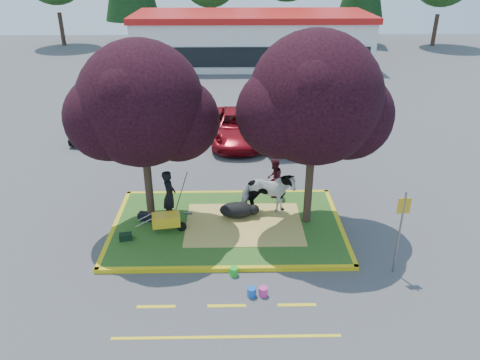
{
  "coord_description": "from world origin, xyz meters",
  "views": [
    {
      "loc": [
        0.19,
        -14.56,
        9.01
      ],
      "look_at": [
        0.46,
        0.5,
        1.69
      ],
      "focal_mm": 35.0,
      "sensor_mm": 36.0,
      "label": 1
    }
  ],
  "objects_px": {
    "sign_post": "(401,223)",
    "car_silver": "(149,137)",
    "handler": "(169,196)",
    "bucket_green": "(234,272)",
    "calf": "(237,210)",
    "bucket_pink": "(263,292)",
    "car_black": "(90,127)",
    "bucket_blue": "(252,292)",
    "cow": "(268,193)",
    "wheelbarrow": "(166,220)"
  },
  "relations": [
    {
      "from": "bucket_pink",
      "to": "bucket_blue",
      "type": "height_order",
      "value": "bucket_blue"
    },
    {
      "from": "bucket_pink",
      "to": "car_silver",
      "type": "distance_m",
      "value": 12.71
    },
    {
      "from": "bucket_pink",
      "to": "car_black",
      "type": "height_order",
      "value": "car_black"
    },
    {
      "from": "handler",
      "to": "car_black",
      "type": "relative_size",
      "value": 0.54
    },
    {
      "from": "wheelbarrow",
      "to": "bucket_blue",
      "type": "height_order",
      "value": "wheelbarrow"
    },
    {
      "from": "bucket_blue",
      "to": "car_black",
      "type": "relative_size",
      "value": 0.08
    },
    {
      "from": "cow",
      "to": "bucket_pink",
      "type": "distance_m",
      "value": 4.66
    },
    {
      "from": "calf",
      "to": "bucket_blue",
      "type": "relative_size",
      "value": 4.56
    },
    {
      "from": "wheelbarrow",
      "to": "car_silver",
      "type": "bearing_deg",
      "value": 93.49
    },
    {
      "from": "bucket_green",
      "to": "car_silver",
      "type": "relative_size",
      "value": 0.08
    },
    {
      "from": "sign_post",
      "to": "bucket_pink",
      "type": "bearing_deg",
      "value": -170.2
    },
    {
      "from": "sign_post",
      "to": "bucket_pink",
      "type": "relative_size",
      "value": 10.12
    },
    {
      "from": "handler",
      "to": "bucket_green",
      "type": "relative_size",
      "value": 7.1
    },
    {
      "from": "bucket_pink",
      "to": "calf",
      "type": "bearing_deg",
      "value": 99.33
    },
    {
      "from": "calf",
      "to": "bucket_blue",
      "type": "bearing_deg",
      "value": -63.75
    },
    {
      "from": "cow",
      "to": "car_black",
      "type": "relative_size",
      "value": 0.56
    },
    {
      "from": "calf",
      "to": "car_silver",
      "type": "xyz_separation_m",
      "value": [
        -4.38,
        7.33,
        0.17
      ]
    },
    {
      "from": "handler",
      "to": "sign_post",
      "type": "distance_m",
      "value": 7.97
    },
    {
      "from": "sign_post",
      "to": "bucket_blue",
      "type": "height_order",
      "value": "sign_post"
    },
    {
      "from": "bucket_blue",
      "to": "handler",
      "type": "bearing_deg",
      "value": 123.77
    },
    {
      "from": "calf",
      "to": "handler",
      "type": "xyz_separation_m",
      "value": [
        -2.45,
        -0.12,
        0.69
      ]
    },
    {
      "from": "bucket_green",
      "to": "car_silver",
      "type": "xyz_separation_m",
      "value": [
        -4.24,
        10.67,
        0.46
      ]
    },
    {
      "from": "cow",
      "to": "wheelbarrow",
      "type": "bearing_deg",
      "value": 111.36
    },
    {
      "from": "bucket_pink",
      "to": "handler",
      "type": "bearing_deg",
      "value": 127.01
    },
    {
      "from": "cow",
      "to": "bucket_green",
      "type": "xyz_separation_m",
      "value": [
        -1.28,
        -3.59,
        -0.85
      ]
    },
    {
      "from": "cow",
      "to": "calf",
      "type": "xyz_separation_m",
      "value": [
        -1.14,
        -0.25,
        -0.56
      ]
    },
    {
      "from": "cow",
      "to": "bucket_green",
      "type": "relative_size",
      "value": 7.27
    },
    {
      "from": "wheelbarrow",
      "to": "sign_post",
      "type": "relative_size",
      "value": 0.62
    },
    {
      "from": "calf",
      "to": "bucket_pink",
      "type": "relative_size",
      "value": 4.68
    },
    {
      "from": "wheelbarrow",
      "to": "bucket_blue",
      "type": "xyz_separation_m",
      "value": [
        2.85,
        -3.36,
        -0.46
      ]
    },
    {
      "from": "car_silver",
      "to": "calf",
      "type": "bearing_deg",
      "value": 139.1
    },
    {
      "from": "wheelbarrow",
      "to": "sign_post",
      "type": "xyz_separation_m",
      "value": [
        7.34,
        -2.27,
        1.16
      ]
    },
    {
      "from": "bucket_green",
      "to": "car_black",
      "type": "bearing_deg",
      "value": 122.03
    },
    {
      "from": "calf",
      "to": "sign_post",
      "type": "bearing_deg",
      "value": -12.33
    },
    {
      "from": "sign_post",
      "to": "car_black",
      "type": "relative_size",
      "value": 0.79
    },
    {
      "from": "bucket_green",
      "to": "bucket_pink",
      "type": "relative_size",
      "value": 0.99
    },
    {
      "from": "handler",
      "to": "car_silver",
      "type": "bearing_deg",
      "value": 6.34
    },
    {
      "from": "bucket_blue",
      "to": "calf",
      "type": "bearing_deg",
      "value": 94.84
    },
    {
      "from": "wheelbarrow",
      "to": "sign_post",
      "type": "distance_m",
      "value": 7.77
    },
    {
      "from": "handler",
      "to": "car_black",
      "type": "height_order",
      "value": "handler"
    },
    {
      "from": "handler",
      "to": "car_silver",
      "type": "xyz_separation_m",
      "value": [
        -1.93,
        7.45,
        -0.52
      ]
    },
    {
      "from": "car_black",
      "to": "bucket_blue",
      "type": "bearing_deg",
      "value": -54.34
    },
    {
      "from": "sign_post",
      "to": "bucket_green",
      "type": "relative_size",
      "value": 10.26
    },
    {
      "from": "calf",
      "to": "handler",
      "type": "height_order",
      "value": "handler"
    },
    {
      "from": "sign_post",
      "to": "car_silver",
      "type": "relative_size",
      "value": 0.77
    },
    {
      "from": "wheelbarrow",
      "to": "bucket_pink",
      "type": "height_order",
      "value": "wheelbarrow"
    },
    {
      "from": "wheelbarrow",
      "to": "car_black",
      "type": "distance_m",
      "value": 11.19
    },
    {
      "from": "handler",
      "to": "bucket_pink",
      "type": "distance_m",
      "value": 5.34
    },
    {
      "from": "bucket_blue",
      "to": "car_black",
      "type": "distance_m",
      "value": 15.54
    },
    {
      "from": "calf",
      "to": "car_silver",
      "type": "distance_m",
      "value": 8.54
    }
  ]
}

